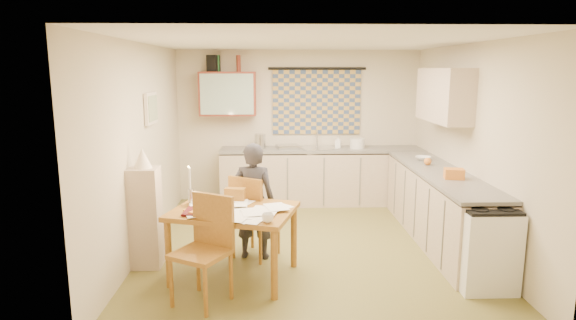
{
  "coord_description": "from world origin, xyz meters",
  "views": [
    {
      "loc": [
        -0.42,
        -5.76,
        2.18
      ],
      "look_at": [
        -0.24,
        0.2,
        1.06
      ],
      "focal_mm": 30.0,
      "sensor_mm": 36.0,
      "label": 1
    }
  ],
  "objects_px": {
    "chair_far": "(255,231)",
    "person": "(254,201)",
    "dining_table": "(234,242)",
    "counter_right": "(438,206)",
    "shelf_stand": "(146,218)",
    "counter_back": "(322,176)",
    "stove": "(484,247)"
  },
  "relations": [
    {
      "from": "stove",
      "to": "chair_far",
      "type": "relative_size",
      "value": 0.86
    },
    {
      "from": "counter_right",
      "to": "stove",
      "type": "xyz_separation_m",
      "value": [
        0.0,
        -1.37,
        -0.03
      ]
    },
    {
      "from": "stove",
      "to": "counter_back",
      "type": "bearing_deg",
      "value": 112.63
    },
    {
      "from": "chair_far",
      "to": "person",
      "type": "distance_m",
      "value": 0.38
    },
    {
      "from": "counter_back",
      "to": "shelf_stand",
      "type": "distance_m",
      "value": 3.38
    },
    {
      "from": "counter_right",
      "to": "shelf_stand",
      "type": "height_order",
      "value": "shelf_stand"
    },
    {
      "from": "shelf_stand",
      "to": "person",
      "type": "bearing_deg",
      "value": 10.68
    },
    {
      "from": "counter_right",
      "to": "chair_far",
      "type": "height_order",
      "value": "chair_far"
    },
    {
      "from": "counter_back",
      "to": "dining_table",
      "type": "height_order",
      "value": "counter_back"
    },
    {
      "from": "dining_table",
      "to": "person",
      "type": "xyz_separation_m",
      "value": [
        0.19,
        0.53,
        0.31
      ]
    },
    {
      "from": "chair_far",
      "to": "shelf_stand",
      "type": "relative_size",
      "value": 0.88
    },
    {
      "from": "counter_back",
      "to": "shelf_stand",
      "type": "xyz_separation_m",
      "value": [
        -2.22,
        -2.54,
        0.11
      ]
    },
    {
      "from": "person",
      "to": "shelf_stand",
      "type": "distance_m",
      "value": 1.21
    },
    {
      "from": "counter_back",
      "to": "counter_right",
      "type": "relative_size",
      "value": 1.12
    },
    {
      "from": "stove",
      "to": "shelf_stand",
      "type": "bearing_deg",
      "value": 169.93
    },
    {
      "from": "counter_back",
      "to": "shelf_stand",
      "type": "relative_size",
      "value": 2.92
    },
    {
      "from": "stove",
      "to": "dining_table",
      "type": "bearing_deg",
      "value": 172.75
    },
    {
      "from": "dining_table",
      "to": "shelf_stand",
      "type": "height_order",
      "value": "shelf_stand"
    },
    {
      "from": "counter_right",
      "to": "dining_table",
      "type": "xyz_separation_m",
      "value": [
        -2.54,
        -1.04,
        -0.07
      ]
    },
    {
      "from": "dining_table",
      "to": "person",
      "type": "distance_m",
      "value": 0.64
    },
    {
      "from": "stove",
      "to": "dining_table",
      "type": "relative_size",
      "value": 0.59
    },
    {
      "from": "shelf_stand",
      "to": "counter_right",
      "type": "bearing_deg",
      "value": 11.77
    },
    {
      "from": "stove",
      "to": "person",
      "type": "bearing_deg",
      "value": 160.1
    },
    {
      "from": "counter_back",
      "to": "person",
      "type": "relative_size",
      "value": 2.41
    },
    {
      "from": "counter_back",
      "to": "counter_right",
      "type": "bearing_deg",
      "value": -53.8
    },
    {
      "from": "shelf_stand",
      "to": "counter_back",
      "type": "bearing_deg",
      "value": 48.93
    },
    {
      "from": "chair_far",
      "to": "shelf_stand",
      "type": "height_order",
      "value": "shelf_stand"
    },
    {
      "from": "dining_table",
      "to": "counter_right",
      "type": "bearing_deg",
      "value": 38.09
    },
    {
      "from": "counter_right",
      "to": "stove",
      "type": "bearing_deg",
      "value": -90.0
    },
    {
      "from": "stove",
      "to": "shelf_stand",
      "type": "height_order",
      "value": "shelf_stand"
    },
    {
      "from": "counter_back",
      "to": "dining_table",
      "type": "distance_m",
      "value": 3.1
    },
    {
      "from": "stove",
      "to": "person",
      "type": "height_order",
      "value": "person"
    }
  ]
}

